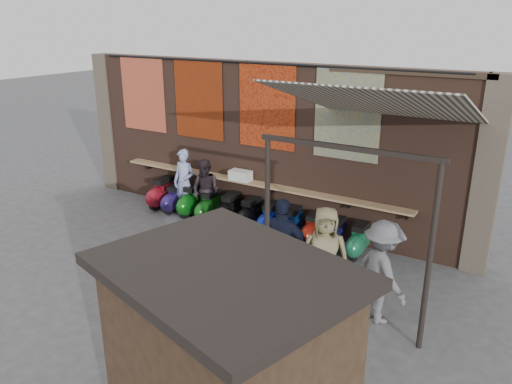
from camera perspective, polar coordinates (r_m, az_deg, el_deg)
ground at (r=11.00m, az=-6.79°, el=-7.67°), size 70.00×70.00×0.00m
brick_wall at (r=12.40m, az=0.51°, el=5.46°), size 10.00×0.40×4.00m
pier_left at (r=15.64m, az=-16.25°, el=7.59°), size 0.50×0.50×4.00m
pier_right at (r=10.81m, az=24.94°, el=1.56°), size 0.50×0.50×4.00m
eating_counter at (r=12.34m, az=-0.38°, el=1.05°), size 8.00×0.32×0.05m
shelf_box at (r=12.45m, az=-1.79°, el=1.91°), size 0.55×0.31×0.25m
tapestry_redgold at (r=14.20m, az=-12.78°, el=10.87°), size 1.50×0.02×2.00m
tapestry_sun at (r=12.97m, az=-6.57°, el=10.46°), size 1.50×0.02×2.00m
tapestry_orange at (r=11.86m, az=1.23°, el=9.76°), size 1.50×0.02×2.00m
tapestry_multi at (r=11.02m, az=10.38°, el=8.72°), size 1.50×0.02×2.00m
hang_rail at (r=11.89m, az=-0.05°, el=14.55°), size 9.50×0.06×0.06m
scooter_stool_0 at (r=13.92m, az=-10.68°, el=-0.13°), size 0.39×0.87×0.83m
scooter_stool_1 at (r=13.58m, az=-9.26°, el=-0.78°), size 0.34×0.76×0.72m
scooter_stool_2 at (r=13.24m, az=-7.28°, el=-1.00°), size 0.39×0.86×0.82m
scooter_stool_3 at (r=12.87m, az=-5.35°, el=-1.65°), size 0.36×0.81×0.76m
scooter_stool_4 at (r=12.53m, az=-2.99°, el=-2.09°), size 0.38×0.85×0.80m
scooter_stool_5 at (r=12.25m, az=-0.72°, el=-2.62°), size 0.37×0.82×0.78m
scooter_stool_6 at (r=12.02m, az=1.63°, el=-3.12°), size 0.36×0.80×0.76m
scooter_stool_7 at (r=11.72m, az=3.96°, el=-3.72°), size 0.37×0.82×0.78m
scooter_stool_8 at (r=11.58m, az=6.55°, el=-4.27°), size 0.34×0.75×0.71m
scooter_stool_9 at (r=11.29m, az=9.01°, el=-4.93°), size 0.35×0.79×0.75m
scooter_stool_10 at (r=11.13m, az=11.69°, el=-5.49°), size 0.35×0.78×0.74m
diner_left at (r=13.21m, az=-8.18°, el=1.10°), size 0.65×0.43×1.77m
diner_right at (r=12.74m, az=-5.77°, el=0.14°), size 0.80×0.63×1.61m
shopper_navy at (r=9.36m, az=3.07°, el=-6.22°), size 1.15×0.62×1.86m
shopper_grey at (r=8.75m, az=14.20°, el=-8.87°), size 1.35×1.26×1.83m
shopper_tan at (r=9.14m, az=7.81°, el=-7.17°), size 1.06×0.92×1.83m
market_stall at (r=5.80m, az=-3.20°, el=-20.43°), size 2.70×2.30×2.50m
stall_roof at (r=5.07m, az=-3.48°, el=-8.98°), size 3.03×2.63×0.12m
stall_sign at (r=5.97m, az=3.49°, el=-12.55°), size 1.16×0.37×0.50m
stall_shelf at (r=6.49m, az=3.32°, el=-19.31°), size 1.86×0.63×0.06m
awning_canvas at (r=9.07m, az=14.06°, el=9.78°), size 3.20×3.28×0.97m
awning_ledger at (r=10.54m, az=16.96°, el=12.98°), size 3.30×0.08×0.12m
awning_header at (r=7.77m, az=10.39°, el=4.98°), size 3.00×0.08×0.08m
awning_post_left at (r=8.82m, az=1.28°, el=-3.46°), size 0.09×0.09×3.10m
awning_post_right at (r=7.93m, az=19.24°, el=-7.30°), size 0.09×0.09×3.10m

